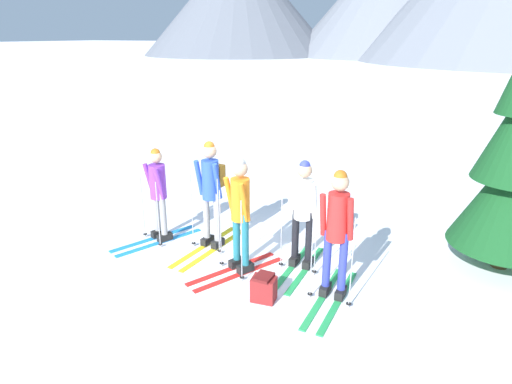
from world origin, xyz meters
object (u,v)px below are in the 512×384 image
skier_in_blue (211,188)px  skier_in_purple (158,192)px  skier_in_red (337,229)px  backpack_on_snow_front (264,288)px  skier_in_white (303,210)px  skier_in_orange (240,211)px

skier_in_blue → skier_in_purple: bearing=-169.3°
skier_in_red → backpack_on_snow_front: (-0.82, -0.49, -0.83)m
skier_in_red → backpack_on_snow_front: 1.26m
skier_in_blue → skier_in_white: bearing=-0.7°
skier_in_purple → skier_in_red: 3.27m
skier_in_white → skier_in_red: 0.92m
skier_in_blue → skier_in_orange: bearing=-33.5°
skier_in_orange → backpack_on_snow_front: bearing=-41.7°
skier_in_blue → backpack_on_snow_front: skier_in_blue is taller
skier_in_orange → skier_in_white: bearing=33.1°
skier_in_blue → skier_in_red: size_ratio=1.01×
skier_in_orange → skier_in_white: skier_in_orange is taller
skier_in_red → skier_in_blue: bearing=164.6°
skier_in_blue → skier_in_orange: size_ratio=1.03×
backpack_on_snow_front → skier_in_orange: bearing=138.3°
skier_in_purple → skier_in_white: (2.55, 0.16, 0.04)m
skier_in_orange → skier_in_white: size_ratio=1.04×
skier_in_red → skier_in_purple: bearing=172.1°
skier_in_purple → backpack_on_snow_front: skier_in_purple is taller
skier_in_purple → skier_in_orange: skier_in_orange is taller
backpack_on_snow_front → skier_in_red: bearing=31.0°
skier_in_blue → skier_in_white: skier_in_blue is taller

